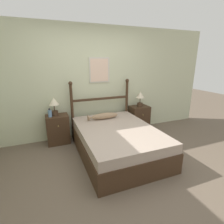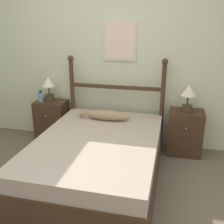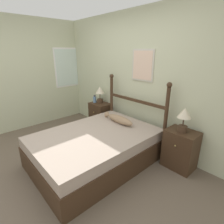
{
  "view_description": "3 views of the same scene",
  "coord_description": "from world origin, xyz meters",
  "px_view_note": "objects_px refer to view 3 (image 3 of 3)",
  "views": [
    {
      "loc": [
        -1.04,
        -2.28,
        1.8
      ],
      "look_at": [
        0.25,
        0.93,
        0.76
      ],
      "focal_mm": 28.0,
      "sensor_mm": 36.0,
      "label": 1
    },
    {
      "loc": [
        1.03,
        -2.09,
        1.83
      ],
      "look_at": [
        0.3,
        0.96,
        0.74
      ],
      "focal_mm": 42.0,
      "sensor_mm": 36.0,
      "label": 2
    },
    {
      "loc": [
        2.32,
        -0.96,
        1.82
      ],
      "look_at": [
        0.14,
        1.02,
        0.78
      ],
      "focal_mm": 28.0,
      "sensor_mm": 36.0,
      "label": 3
    }
  ],
  "objects_px": {
    "bottle": "(95,99)",
    "bed": "(96,148)",
    "table_lamp_left": "(100,93)",
    "table_lamp_right": "(184,117)",
    "nightstand_right": "(180,149)",
    "nightstand_left": "(100,116)",
    "fish_pillow": "(119,119)"
  },
  "relations": [
    {
      "from": "table_lamp_left",
      "to": "table_lamp_right",
      "type": "height_order",
      "value": "same"
    },
    {
      "from": "nightstand_left",
      "to": "table_lamp_right",
      "type": "relative_size",
      "value": 1.67
    },
    {
      "from": "table_lamp_left",
      "to": "bottle",
      "type": "bearing_deg",
      "value": -142.35
    },
    {
      "from": "fish_pillow",
      "to": "table_lamp_left",
      "type": "bearing_deg",
      "value": 160.97
    },
    {
      "from": "table_lamp_right",
      "to": "bottle",
      "type": "height_order",
      "value": "table_lamp_right"
    },
    {
      "from": "bed",
      "to": "bottle",
      "type": "height_order",
      "value": "bottle"
    },
    {
      "from": "bed",
      "to": "table_lamp_right",
      "type": "relative_size",
      "value": 5.23
    },
    {
      "from": "bed",
      "to": "fish_pillow",
      "type": "relative_size",
      "value": 2.93
    },
    {
      "from": "bed",
      "to": "nightstand_left",
      "type": "distance_m",
      "value": 1.38
    },
    {
      "from": "table_lamp_left",
      "to": "table_lamp_right",
      "type": "xyz_separation_m",
      "value": [
        2.08,
        -0.05,
        0.0
      ]
    },
    {
      "from": "nightstand_right",
      "to": "nightstand_left",
      "type": "bearing_deg",
      "value": 180.0
    },
    {
      "from": "nightstand_right",
      "to": "table_lamp_right",
      "type": "bearing_deg",
      "value": -107.88
    },
    {
      "from": "nightstand_right",
      "to": "fish_pillow",
      "type": "height_order",
      "value": "fish_pillow"
    },
    {
      "from": "nightstand_left",
      "to": "table_lamp_right",
      "type": "bearing_deg",
      "value": -0.56
    },
    {
      "from": "nightstand_left",
      "to": "fish_pillow",
      "type": "xyz_separation_m",
      "value": [
        0.96,
        -0.31,
        0.28
      ]
    },
    {
      "from": "nightstand_left",
      "to": "nightstand_right",
      "type": "xyz_separation_m",
      "value": [
        2.06,
        0.0,
        0.0
      ]
    },
    {
      "from": "nightstand_right",
      "to": "table_lamp_right",
      "type": "xyz_separation_m",
      "value": [
        -0.01,
        -0.02,
        0.57
      ]
    },
    {
      "from": "table_lamp_right",
      "to": "fish_pillow",
      "type": "relative_size",
      "value": 0.56
    },
    {
      "from": "table_lamp_left",
      "to": "table_lamp_right",
      "type": "bearing_deg",
      "value": -1.38
    },
    {
      "from": "bottle",
      "to": "nightstand_right",
      "type": "bearing_deg",
      "value": 1.31
    },
    {
      "from": "bed",
      "to": "bottle",
      "type": "bearing_deg",
      "value": 143.32
    },
    {
      "from": "bottle",
      "to": "bed",
      "type": "bearing_deg",
      "value": -36.68
    },
    {
      "from": "table_lamp_left",
      "to": "bottle",
      "type": "xyz_separation_m",
      "value": [
        -0.1,
        -0.08,
        -0.16
      ]
    },
    {
      "from": "table_lamp_left",
      "to": "bed",
      "type": "bearing_deg",
      "value": -41.8
    },
    {
      "from": "bottle",
      "to": "fish_pillow",
      "type": "height_order",
      "value": "bottle"
    },
    {
      "from": "bed",
      "to": "nightstand_left",
      "type": "bearing_deg",
      "value": 138.34
    },
    {
      "from": "bed",
      "to": "fish_pillow",
      "type": "bearing_deg",
      "value": 96.22
    },
    {
      "from": "table_lamp_right",
      "to": "nightstand_right",
      "type": "bearing_deg",
      "value": 72.12
    },
    {
      "from": "nightstand_left",
      "to": "table_lamp_right",
      "type": "distance_m",
      "value": 2.13
    },
    {
      "from": "nightstand_right",
      "to": "fish_pillow",
      "type": "bearing_deg",
      "value": -164.09
    },
    {
      "from": "bed",
      "to": "nightstand_right",
      "type": "xyz_separation_m",
      "value": [
        1.03,
        0.92,
        0.06
      ]
    },
    {
      "from": "table_lamp_right",
      "to": "bottle",
      "type": "distance_m",
      "value": 2.19
    }
  ]
}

